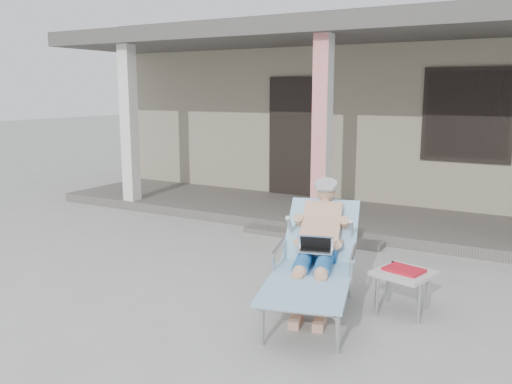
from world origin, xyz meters
The scene contains 7 objects.
ground centered at (0.00, 0.00, 0.00)m, with size 60.00×60.00×0.00m, color #9E9E99.
house centered at (0.00, 6.50, 1.67)m, with size 10.40×5.40×3.30m.
porch_deck centered at (0.00, 3.00, 0.07)m, with size 10.00×2.00×0.15m, color #605B56.
porch_overhang centered at (0.00, 2.95, 2.79)m, with size 10.00×2.30×2.85m.
porch_step centered at (0.00, 1.85, 0.04)m, with size 2.00×0.30×0.07m, color #605B56.
lounger centered at (0.98, -0.29, 0.74)m, with size 1.14×1.92×1.21m.
side_table centered at (1.74, -0.02, 0.36)m, with size 0.58×0.58×0.42m.
Camera 1 is at (2.88, -4.79, 2.01)m, focal length 38.00 mm.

